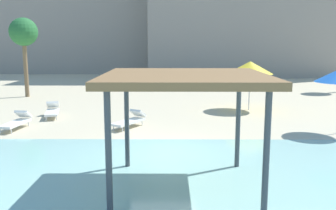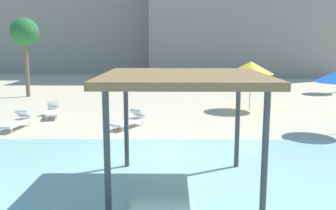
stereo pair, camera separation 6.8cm
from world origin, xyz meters
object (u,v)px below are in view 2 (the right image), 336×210
Objects in this scene: palm_tree_1 at (25,33)px; beach_umbrella_yellow_1 at (251,68)px; lounge_chair_1 at (53,110)px; lounge_chair_3 at (17,121)px; lounge_chair_0 at (131,120)px; shade_pavilion at (184,82)px.

beach_umbrella_yellow_1 is at bearing -19.20° from palm_tree_1.
lounge_chair_1 is 1.01× the size of lounge_chair_3.
lounge_chair_0 is 0.99× the size of lounge_chair_3.
shade_pavilion is 1.48× the size of beach_umbrella_yellow_1.
beach_umbrella_yellow_1 is 12.21m from lounge_chair_3.
shade_pavilion is 11.50m from lounge_chair_1.
beach_umbrella_yellow_1 is 0.50× the size of palm_tree_1.
lounge_chair_0 is 0.98× the size of lounge_chair_1.
shade_pavilion is at bearing -109.49° from beach_umbrella_yellow_1.
shade_pavilion is at bearing 20.78° from lounge_chair_1.
lounge_chair_3 is at bearing 136.53° from shade_pavilion.
shade_pavilion is 2.04× the size of lounge_chair_3.
lounge_chair_3 is at bearing -71.51° from palm_tree_1.
shade_pavilion reaches higher than lounge_chair_1.
lounge_chair_3 is (-7.06, 6.70, -2.45)m from shade_pavilion.
shade_pavilion is 10.04m from lounge_chair_3.
lounge_chair_1 is at bearing -60.72° from palm_tree_1.
shade_pavilion reaches higher than beach_umbrella_yellow_1.
lounge_chair_0 is 13.03m from palm_tree_1.
lounge_chair_0 is at bearing -48.83° from palm_tree_1.
beach_umbrella_yellow_1 is 1.38× the size of lounge_chair_3.
palm_tree_1 reaches higher than shade_pavilion.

